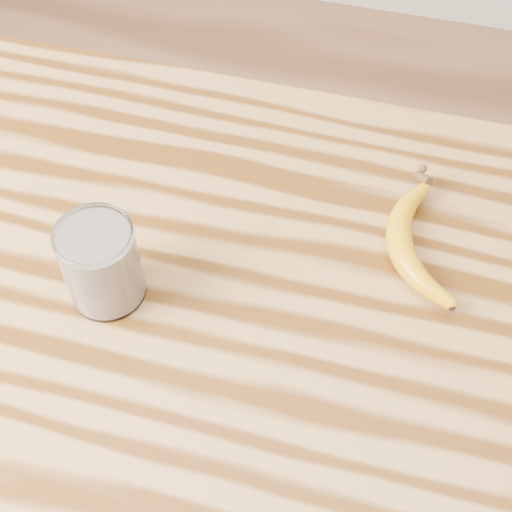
# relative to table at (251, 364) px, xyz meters

# --- Properties ---
(table) EXTENTS (1.20, 0.80, 0.90)m
(table) POSITION_rel_table_xyz_m (0.00, 0.00, 0.00)
(table) COLOR #A1743F
(table) RESTS_ON ground
(smoothie_glass) EXTENTS (0.09, 0.09, 0.11)m
(smoothie_glass) POSITION_rel_table_xyz_m (-0.17, -0.02, 0.18)
(smoothie_glass) COLOR white
(smoothie_glass) RESTS_ON table
(banana) EXTENTS (0.17, 0.28, 0.03)m
(banana) POSITION_rel_table_xyz_m (0.15, 0.13, 0.15)
(banana) COLOR #CD8F0B
(banana) RESTS_ON table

